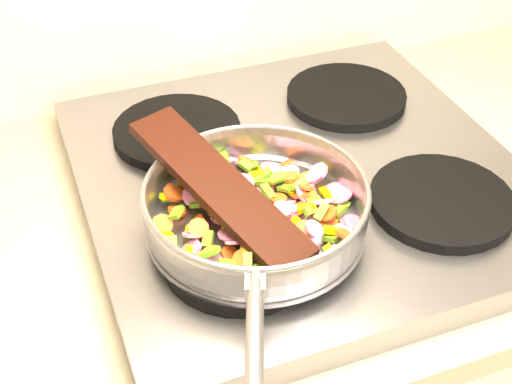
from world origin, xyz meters
name	(u,v)px	position (x,y,z in m)	size (l,w,h in m)	color
cooktop	(300,180)	(-0.70, 1.67, 0.92)	(0.60, 0.60, 0.04)	#939399
grate_fl	(241,254)	(-0.84, 1.52, 0.95)	(0.19, 0.19, 0.02)	black
grate_fr	(442,201)	(-0.56, 1.52, 0.95)	(0.19, 0.19, 0.02)	black
grate_bl	(177,131)	(-0.84, 1.81, 0.95)	(0.19, 0.19, 0.02)	black
grate_br	(346,96)	(-0.56, 1.81, 0.95)	(0.19, 0.19, 0.02)	black
saute_pan	(256,207)	(-0.81, 1.55, 0.99)	(0.32, 0.47, 0.06)	#9E9EA5
vegetable_heap	(258,212)	(-0.80, 1.56, 0.97)	(0.27, 0.25, 0.05)	#64A51F
wooden_spatula	(219,187)	(-0.85, 1.58, 1.01)	(0.28, 0.06, 0.01)	black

